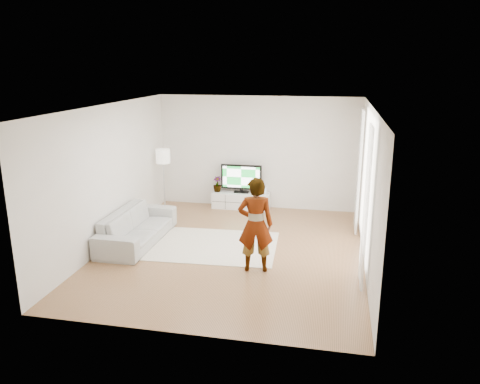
% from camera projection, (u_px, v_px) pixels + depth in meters
% --- Properties ---
extents(floor, '(6.00, 6.00, 0.00)m').
position_uv_depth(floor, '(232.00, 251.00, 9.19)').
color(floor, '#A6764B').
rests_on(floor, ground).
extents(ceiling, '(6.00, 6.00, 0.00)m').
position_uv_depth(ceiling, '(232.00, 107.00, 8.45)').
color(ceiling, white).
rests_on(ceiling, wall_back).
extents(wall_left, '(0.02, 6.00, 2.80)m').
position_uv_depth(wall_left, '(109.00, 175.00, 9.30)').
color(wall_left, white).
rests_on(wall_left, floor).
extents(wall_right, '(0.02, 6.00, 2.80)m').
position_uv_depth(wall_right, '(369.00, 188.00, 8.34)').
color(wall_right, white).
rests_on(wall_right, floor).
extents(wall_back, '(5.00, 0.02, 2.80)m').
position_uv_depth(wall_back, '(258.00, 153.00, 11.65)').
color(wall_back, white).
rests_on(wall_back, floor).
extents(wall_front, '(5.00, 0.02, 2.80)m').
position_uv_depth(wall_front, '(181.00, 238.00, 5.98)').
color(wall_front, white).
rests_on(wall_front, floor).
extents(window, '(0.01, 2.60, 2.50)m').
position_uv_depth(window, '(367.00, 182.00, 8.61)').
color(window, white).
rests_on(window, wall_right).
extents(curtain_near, '(0.04, 0.70, 2.60)m').
position_uv_depth(curtain_near, '(366.00, 207.00, 7.42)').
color(curtain_near, white).
rests_on(curtain_near, floor).
extents(curtain_far, '(0.04, 0.70, 2.60)m').
position_uv_depth(curtain_far, '(359.00, 171.00, 9.88)').
color(curtain_far, white).
rests_on(curtain_far, floor).
extents(media_console, '(1.45, 0.41, 0.41)m').
position_uv_depth(media_console, '(241.00, 201.00, 11.82)').
color(media_console, white).
rests_on(media_console, floor).
extents(television, '(1.03, 0.20, 0.72)m').
position_uv_depth(television, '(241.00, 178.00, 11.69)').
color(television, black).
rests_on(television, media_console).
extents(game_console, '(0.06, 0.15, 0.20)m').
position_uv_depth(game_console, '(266.00, 190.00, 11.62)').
color(game_console, white).
rests_on(game_console, media_console).
extents(potted_plant, '(0.23, 0.23, 0.39)m').
position_uv_depth(potted_plant, '(217.00, 184.00, 11.83)').
color(potted_plant, '#3F7238').
rests_on(potted_plant, media_console).
extents(rug, '(2.69, 2.00, 0.01)m').
position_uv_depth(rug, '(211.00, 245.00, 9.43)').
color(rug, '#EFE5CC').
rests_on(rug, floor).
extents(player, '(0.67, 0.50, 1.69)m').
position_uv_depth(player, '(255.00, 225.00, 8.09)').
color(player, '#334772').
rests_on(player, rug).
extents(sofa, '(0.91, 2.29, 0.67)m').
position_uv_depth(sofa, '(137.00, 226.00, 9.56)').
color(sofa, '#B0B0AB').
rests_on(sofa, floor).
extents(floor_lamp, '(0.34, 0.34, 1.55)m').
position_uv_depth(floor_lamp, '(163.00, 159.00, 11.34)').
color(floor_lamp, silver).
rests_on(floor_lamp, floor).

